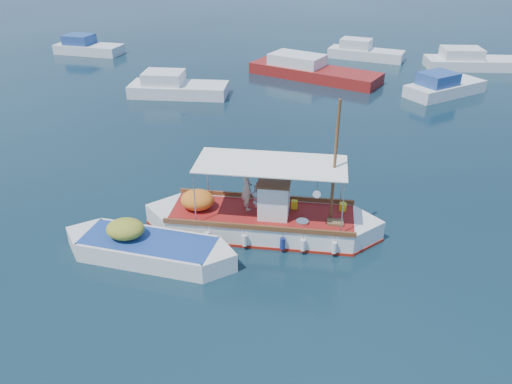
{
  "coord_description": "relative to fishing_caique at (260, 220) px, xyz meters",
  "views": [
    {
      "loc": [
        0.21,
        -15.73,
        10.39
      ],
      "look_at": [
        -0.97,
        0.0,
        1.79
      ],
      "focal_mm": 35.0,
      "sensor_mm": 36.0,
      "label": 1
    }
  ],
  "objects": [
    {
      "name": "bg_boat_n",
      "position": [
        2.34,
        21.4,
        0.0
      ],
      "size": [
        10.02,
        7.14,
        1.8
      ],
      "rotation": [
        0.0,
        0.0,
        -0.49
      ],
      "color": "maroon",
      "rests_on": "ground"
    },
    {
      "name": "dinghy",
      "position": [
        -3.83,
        -1.93,
        -0.16
      ],
      "size": [
        6.36,
        2.66,
        1.58
      ],
      "rotation": [
        0.0,
        0.0,
        -0.19
      ],
      "color": "white",
      "rests_on": "ground"
    },
    {
      "name": "bg_boat_ne",
      "position": [
        11.18,
        17.83,
        0.0
      ],
      "size": [
        5.96,
        5.11,
        1.8
      ],
      "rotation": [
        0.0,
        0.0,
        0.61
      ],
      "color": "silver",
      "rests_on": "ground"
    },
    {
      "name": "bg_boat_far_w",
      "position": [
        -17.26,
        27.73,
        0.0
      ],
      "size": [
        6.18,
        3.38,
        1.8
      ],
      "rotation": [
        0.0,
        0.0,
        -0.19
      ],
      "color": "silver",
      "rests_on": "ground"
    },
    {
      "name": "bg_boat_far_n",
      "position": [
        6.98,
        27.66,
        0.0
      ],
      "size": [
        6.53,
        3.96,
        1.8
      ],
      "rotation": [
        0.0,
        0.0,
        -0.34
      ],
      "color": "silver",
      "rests_on": "ground"
    },
    {
      "name": "bg_boat_nw",
      "position": [
        -6.81,
        16.36,
        0.0
      ],
      "size": [
        6.54,
        2.56,
        1.8
      ],
      "rotation": [
        0.0,
        0.0,
        -0.02
      ],
      "color": "silver",
      "rests_on": "ground"
    },
    {
      "name": "fishing_caique",
      "position": [
        0.0,
        0.0,
        0.0
      ],
      "size": [
        9.02,
        2.94,
        5.51
      ],
      "rotation": [
        0.0,
        0.0,
        -0.07
      ],
      "color": "white",
      "rests_on": "ground"
    },
    {
      "name": "ground",
      "position": [
        0.82,
        -0.17,
        -0.49
      ],
      "size": [
        160.0,
        160.0,
        0.0
      ],
      "primitive_type": "plane",
      "color": "black",
      "rests_on": "ground"
    },
    {
      "name": "bg_boat_e",
      "position": [
        15.18,
        25.08,
        0.0
      ],
      "size": [
        7.56,
        2.78,
        1.8
      ],
      "rotation": [
        0.0,
        0.0,
        0.02
      ],
      "color": "silver",
      "rests_on": "ground"
    }
  ]
}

